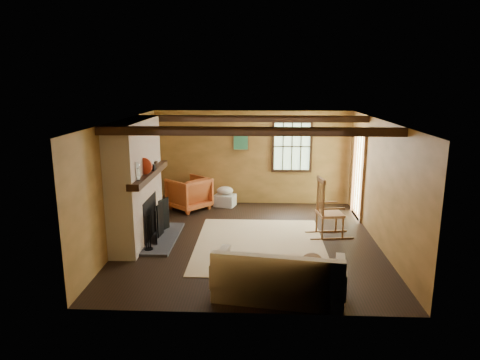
# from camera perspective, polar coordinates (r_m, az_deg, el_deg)

# --- Properties ---
(ground) EXTENTS (5.50, 5.50, 0.00)m
(ground) POSITION_cam_1_polar(r_m,az_deg,el_deg) (8.65, 1.33, -8.09)
(ground) COLOR black
(ground) RESTS_ON ground
(room_envelope) EXTENTS (5.02, 5.52, 2.44)m
(room_envelope) POSITION_cam_1_polar(r_m,az_deg,el_deg) (8.45, 2.92, 2.92)
(room_envelope) COLOR #AF7D3E
(room_envelope) RESTS_ON ground
(fireplace) EXTENTS (1.02, 2.30, 2.40)m
(fireplace) POSITION_cam_1_polar(r_m,az_deg,el_deg) (8.65, -13.55, -0.80)
(fireplace) COLOR brown
(fireplace) RESTS_ON ground
(rug) EXTENTS (2.50, 3.00, 0.01)m
(rug) POSITION_cam_1_polar(r_m,az_deg,el_deg) (8.46, 2.67, -8.57)
(rug) COLOR #CBB787
(rug) RESTS_ON ground
(rocking_chair) EXTENTS (0.95, 0.59, 1.24)m
(rocking_chair) POSITION_cam_1_polar(r_m,az_deg,el_deg) (8.92, 11.64, -4.15)
(rocking_chair) COLOR tan
(rocking_chair) RESTS_ON ground
(sofa) EXTENTS (2.01, 1.12, 0.77)m
(sofa) POSITION_cam_1_polar(r_m,az_deg,el_deg) (6.46, 5.21, -13.13)
(sofa) COLOR white
(sofa) RESTS_ON ground
(firewood_pile) EXTENTS (0.72, 0.13, 0.26)m
(firewood_pile) POSITION_cam_1_polar(r_m,az_deg,el_deg) (11.11, -9.03, -2.72)
(firewood_pile) COLOR brown
(firewood_pile) RESTS_ON ground
(laundry_basket) EXTENTS (0.58, 0.50, 0.30)m
(laundry_basket) POSITION_cam_1_polar(r_m,az_deg,el_deg) (10.93, -2.01, -2.72)
(laundry_basket) COLOR silver
(laundry_basket) RESTS_ON ground
(basket_pillow) EXTENTS (0.47, 0.39, 0.21)m
(basket_pillow) POSITION_cam_1_polar(r_m,az_deg,el_deg) (10.87, -2.03, -1.43)
(basket_pillow) COLOR white
(basket_pillow) RESTS_ON laundry_basket
(armchair) EXTENTS (1.24, 1.24, 0.81)m
(armchair) POSITION_cam_1_polar(r_m,az_deg,el_deg) (10.68, -6.83, -1.77)
(armchair) COLOR #BF6026
(armchair) RESTS_ON ground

